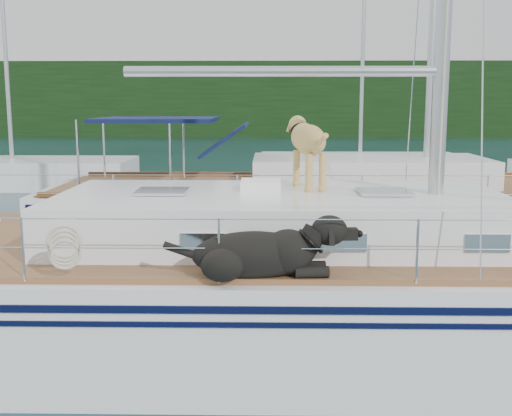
{
  "coord_description": "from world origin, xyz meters",
  "views": [
    {
      "loc": [
        0.65,
        -7.44,
        2.87
      ],
      "look_at": [
        0.5,
        0.2,
        1.6
      ],
      "focal_mm": 45.0,
      "sensor_mm": 36.0,
      "label": 1
    }
  ],
  "objects": [
    {
      "name": "ground",
      "position": [
        0.0,
        0.0,
        0.0
      ],
      "size": [
        120.0,
        120.0,
        0.0
      ],
      "primitive_type": "plane",
      "color": "black",
      "rests_on": "ground"
    },
    {
      "name": "tree_line",
      "position": [
        0.0,
        45.0,
        3.0
      ],
      "size": [
        90.0,
        3.0,
        6.0
      ],
      "primitive_type": "cube",
      "color": "black",
      "rests_on": "ground"
    },
    {
      "name": "shore_bank",
      "position": [
        0.0,
        46.2,
        0.6
      ],
      "size": [
        92.0,
        1.0,
        1.2
      ],
      "primitive_type": "cube",
      "color": "#595147",
      "rests_on": "ground"
    },
    {
      "name": "main_sailboat",
      "position": [
        0.1,
        -0.01,
        0.68
      ],
      "size": [
        12.0,
        3.81,
        14.01
      ],
      "color": "white",
      "rests_on": "ground"
    },
    {
      "name": "neighbor_sailboat",
      "position": [
        1.66,
        5.93,
        0.63
      ],
      "size": [
        11.0,
        3.5,
        13.3
      ],
      "color": "white",
      "rests_on": "ground"
    },
    {
      "name": "bg_boat_west",
      "position": [
        -8.0,
        14.0,
        0.45
      ],
      "size": [
        8.0,
        3.0,
        11.65
      ],
      "color": "white",
      "rests_on": "ground"
    },
    {
      "name": "bg_boat_center",
      "position": [
        4.0,
        16.0,
        0.45
      ],
      "size": [
        7.2,
        3.0,
        11.65
      ],
      "color": "white",
      "rests_on": "ground"
    }
  ]
}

